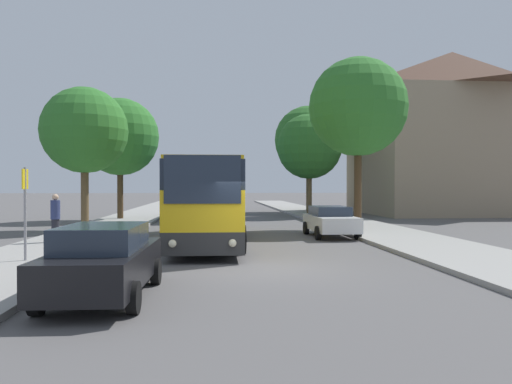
% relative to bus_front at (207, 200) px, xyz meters
% --- Properties ---
extents(ground_plane, '(300.00, 300.00, 0.00)m').
position_rel_bus_front_xyz_m(ground_plane, '(1.56, -6.99, -1.77)').
color(ground_plane, '#565454').
rests_on(ground_plane, ground).
extents(sidewalk_left, '(4.00, 120.00, 0.15)m').
position_rel_bus_front_xyz_m(sidewalk_left, '(-5.44, -6.99, -1.70)').
color(sidewalk_left, gray).
rests_on(sidewalk_left, ground_plane).
extents(sidewalk_right, '(4.00, 120.00, 0.15)m').
position_rel_bus_front_xyz_m(sidewalk_right, '(8.56, -6.99, -1.70)').
color(sidewalk_right, gray).
rests_on(sidewalk_right, ground_plane).
extents(building_right_background, '(14.92, 12.79, 13.85)m').
position_rel_bus_front_xyz_m(building_right_background, '(20.76, 20.25, 5.15)').
color(building_right_background, gray).
rests_on(building_right_background, ground_plane).
extents(bus_front, '(2.95, 12.18, 3.31)m').
position_rel_bus_front_xyz_m(bus_front, '(0.00, 0.00, 0.00)').
color(bus_front, '#2D2D2D').
rests_on(bus_front, ground_plane).
extents(bus_middle, '(3.12, 11.83, 3.20)m').
position_rel_bus_front_xyz_m(bus_middle, '(-0.18, 16.08, -0.06)').
color(bus_middle, silver).
rests_on(bus_middle, ground_plane).
extents(parked_car_left_curb, '(2.06, 4.58, 1.55)m').
position_rel_bus_front_xyz_m(parked_car_left_curb, '(-2.07, -10.21, -0.96)').
color(parked_car_left_curb, black).
rests_on(parked_car_left_curb, ground_plane).
extents(parked_car_right_near, '(2.02, 4.22, 1.42)m').
position_rel_bus_front_xyz_m(parked_car_right_near, '(5.69, 1.81, -1.02)').
color(parked_car_right_near, silver).
rests_on(parked_car_right_near, ground_plane).
extents(bus_stop_sign, '(0.08, 0.45, 2.77)m').
position_rel_bus_front_xyz_m(bus_stop_sign, '(-5.34, -5.54, 0.09)').
color(bus_stop_sign, gray).
rests_on(bus_stop_sign, sidewalk_left).
extents(pedestrian_waiting_far, '(0.36, 0.36, 1.90)m').
position_rel_bus_front_xyz_m(pedestrian_waiting_far, '(-5.96, -0.63, -0.66)').
color(pedestrian_waiting_far, '#23232D').
rests_on(pedestrian_waiting_far, sidewalk_left).
extents(tree_left_near, '(5.25, 5.25, 8.18)m').
position_rel_bus_front_xyz_m(tree_left_near, '(-6.01, 13.73, 3.92)').
color(tree_left_near, '#47331E').
rests_on(tree_left_near, sidewalk_left).
extents(tree_left_far, '(4.52, 4.52, 7.41)m').
position_rel_bus_front_xyz_m(tree_left_far, '(-6.47, 6.02, 3.50)').
color(tree_left_far, brown).
rests_on(tree_left_far, sidewalk_left).
extents(tree_right_near, '(6.07, 6.07, 9.36)m').
position_rel_bus_front_xyz_m(tree_right_near, '(8.83, 23.11, 4.69)').
color(tree_right_near, '#513D23').
rests_on(tree_right_near, sidewalk_right).
extents(tree_right_mid, '(4.97, 4.97, 7.71)m').
position_rel_bus_front_xyz_m(tree_right_mid, '(7.63, 16.67, 3.59)').
color(tree_right_mid, brown).
rests_on(tree_right_mid, sidewalk_right).
extents(tree_right_far, '(5.24, 5.24, 9.04)m').
position_rel_bus_front_xyz_m(tree_right_far, '(7.96, 5.08, 4.78)').
color(tree_right_far, '#47331E').
rests_on(tree_right_far, sidewalk_right).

